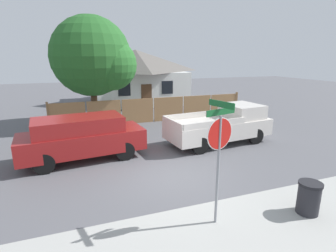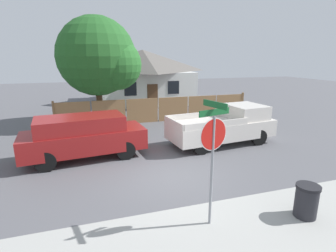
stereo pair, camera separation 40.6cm
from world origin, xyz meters
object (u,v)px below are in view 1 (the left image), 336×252
object	(u,v)px
house	(136,75)
orange_pickup	(222,125)
stop_sign	(219,143)
red_suv	(82,137)
trash_bin	(309,198)
oak_tree	(95,58)

from	to	relation	value
house	orange_pickup	distance (m)	13.90
orange_pickup	stop_sign	world-z (taller)	stop_sign
red_suv	trash_bin	xyz separation A→B (m)	(5.64, -6.19, -0.54)
orange_pickup	house	bearing A→B (deg)	88.67
oak_tree	orange_pickup	distance (m)	8.79
house	orange_pickup	bearing A→B (deg)	-85.35
stop_sign	house	bearing A→B (deg)	68.39
oak_tree	trash_bin	distance (m)	13.61
oak_tree	stop_sign	distance (m)	12.16
house	oak_tree	distance (m)	8.88
oak_tree	red_suv	world-z (taller)	oak_tree
house	trash_bin	bearing A→B (deg)	-89.75
orange_pickup	trash_bin	distance (m)	6.31
red_suv	orange_pickup	size ratio (longest dim) A/B	0.95
house	stop_sign	bearing A→B (deg)	-97.35
trash_bin	orange_pickup	bearing A→B (deg)	80.55
orange_pickup	stop_sign	bearing A→B (deg)	-128.39
red_suv	trash_bin	world-z (taller)	red_suv
orange_pickup	trash_bin	xyz separation A→B (m)	(-1.03, -6.21, -0.44)
oak_tree	red_suv	xyz separation A→B (m)	(-1.26, -6.18, -3.10)
house	red_suv	world-z (taller)	house
red_suv	house	bearing A→B (deg)	62.09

